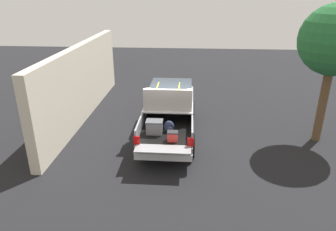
# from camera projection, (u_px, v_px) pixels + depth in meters

# --- Properties ---
(ground_plane) EXTENTS (40.00, 40.00, 0.00)m
(ground_plane) POSITION_uv_depth(u_px,v_px,m) (169.00, 134.00, 12.90)
(ground_plane) COLOR black
(pickup_truck) EXTENTS (6.05, 2.06, 2.23)m
(pickup_truck) POSITION_uv_depth(u_px,v_px,m) (170.00, 110.00, 12.86)
(pickup_truck) COLOR gray
(pickup_truck) RESTS_ON ground_plane
(building_facade) EXTENTS (10.32, 0.36, 3.33)m
(building_facade) POSITION_uv_depth(u_px,v_px,m) (83.00, 82.00, 14.22)
(building_facade) COLOR beige
(building_facade) RESTS_ON ground_plane
(tree_background) EXTENTS (2.56, 2.56, 5.22)m
(tree_background) POSITION_uv_depth(u_px,v_px,m) (335.00, 41.00, 11.00)
(tree_background) COLOR brown
(tree_background) RESTS_ON ground_plane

